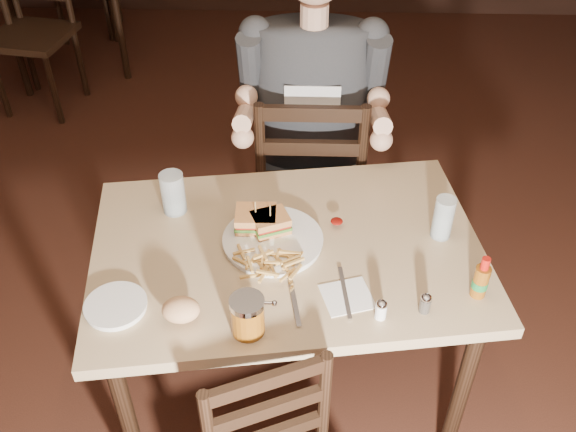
{
  "coord_description": "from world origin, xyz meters",
  "views": [
    {
      "loc": [
        0.03,
        -1.58,
        2.09
      ],
      "look_at": [
        -0.02,
        -0.11,
        0.85
      ],
      "focal_mm": 40.0,
      "sensor_mm": 36.0,
      "label": 1
    }
  ],
  "objects_px": {
    "glass_right": "(443,218)",
    "glass_left": "(173,193)",
    "chair_far": "(310,184)",
    "side_plate": "(116,307)",
    "dinner_plate": "(273,241)",
    "main_table": "(287,267)",
    "hot_sauce": "(482,277)",
    "syrup_dispenser": "(248,316)",
    "diner": "(313,82)",
    "bg_chair_near": "(31,35)"
  },
  "relations": [
    {
      "from": "dinner_plate",
      "to": "hot_sauce",
      "type": "relative_size",
      "value": 2.14
    },
    {
      "from": "main_table",
      "to": "glass_right",
      "type": "height_order",
      "value": "glass_right"
    },
    {
      "from": "syrup_dispenser",
      "to": "side_plate",
      "type": "distance_m",
      "value": 0.38
    },
    {
      "from": "main_table",
      "to": "glass_left",
      "type": "distance_m",
      "value": 0.43
    },
    {
      "from": "syrup_dispenser",
      "to": "glass_right",
      "type": "bearing_deg",
      "value": 26.62
    },
    {
      "from": "diner",
      "to": "glass_left",
      "type": "bearing_deg",
      "value": -132.54
    },
    {
      "from": "glass_right",
      "to": "syrup_dispenser",
      "type": "relative_size",
      "value": 1.2
    },
    {
      "from": "diner",
      "to": "syrup_dispenser",
      "type": "xyz_separation_m",
      "value": [
        -0.16,
        -0.96,
        -0.16
      ]
    },
    {
      "from": "dinner_plate",
      "to": "glass_right",
      "type": "distance_m",
      "value": 0.52
    },
    {
      "from": "chair_far",
      "to": "side_plate",
      "type": "height_order",
      "value": "chair_far"
    },
    {
      "from": "dinner_plate",
      "to": "side_plate",
      "type": "bearing_deg",
      "value": -146.36
    },
    {
      "from": "chair_far",
      "to": "glass_left",
      "type": "xyz_separation_m",
      "value": [
        -0.44,
        -0.52,
        0.35
      ]
    },
    {
      "from": "glass_right",
      "to": "syrup_dispenser",
      "type": "height_order",
      "value": "glass_right"
    },
    {
      "from": "main_table",
      "to": "bg_chair_near",
      "type": "bearing_deg",
      "value": 126.93
    },
    {
      "from": "hot_sauce",
      "to": "main_table",
      "type": "bearing_deg",
      "value": 161.61
    },
    {
      "from": "dinner_plate",
      "to": "glass_left",
      "type": "relative_size",
      "value": 2.11
    },
    {
      "from": "glass_left",
      "to": "bg_chair_near",
      "type": "bearing_deg",
      "value": 122.05
    },
    {
      "from": "chair_far",
      "to": "dinner_plate",
      "type": "height_order",
      "value": "chair_far"
    },
    {
      "from": "main_table",
      "to": "chair_far",
      "type": "bearing_deg",
      "value": 84.24
    },
    {
      "from": "side_plate",
      "to": "glass_left",
      "type": "bearing_deg",
      "value": 77.82
    },
    {
      "from": "glass_right",
      "to": "side_plate",
      "type": "bearing_deg",
      "value": -160.43
    },
    {
      "from": "main_table",
      "to": "side_plate",
      "type": "bearing_deg",
      "value": -150.35
    },
    {
      "from": "bg_chair_near",
      "to": "syrup_dispenser",
      "type": "distance_m",
      "value": 2.88
    },
    {
      "from": "hot_sauce",
      "to": "side_plate",
      "type": "relative_size",
      "value": 0.83
    },
    {
      "from": "glass_left",
      "to": "glass_right",
      "type": "xyz_separation_m",
      "value": [
        0.83,
        -0.09,
        -0.0
      ]
    },
    {
      "from": "bg_chair_near",
      "to": "syrup_dispenser",
      "type": "bearing_deg",
      "value": -48.44
    },
    {
      "from": "glass_left",
      "to": "dinner_plate",
      "type": "bearing_deg",
      "value": -24.74
    },
    {
      "from": "syrup_dispenser",
      "to": "side_plate",
      "type": "height_order",
      "value": "syrup_dispenser"
    },
    {
      "from": "chair_far",
      "to": "dinner_plate",
      "type": "distance_m",
      "value": 0.74
    },
    {
      "from": "main_table",
      "to": "syrup_dispenser",
      "type": "height_order",
      "value": "syrup_dispenser"
    },
    {
      "from": "chair_far",
      "to": "bg_chair_near",
      "type": "bearing_deg",
      "value": -40.67
    },
    {
      "from": "syrup_dispenser",
      "to": "side_plate",
      "type": "xyz_separation_m",
      "value": [
        -0.37,
        0.07,
        -0.05
      ]
    },
    {
      "from": "glass_right",
      "to": "hot_sauce",
      "type": "distance_m",
      "value": 0.25
    },
    {
      "from": "hot_sauce",
      "to": "side_plate",
      "type": "xyz_separation_m",
      "value": [
        -0.99,
        -0.08,
        -0.06
      ]
    },
    {
      "from": "main_table",
      "to": "hot_sauce",
      "type": "xyz_separation_m",
      "value": [
        0.53,
        -0.18,
        0.15
      ]
    },
    {
      "from": "glass_left",
      "to": "diner",
      "type": "bearing_deg",
      "value": 47.43
    },
    {
      "from": "glass_left",
      "to": "side_plate",
      "type": "distance_m",
      "value": 0.44
    },
    {
      "from": "side_plate",
      "to": "dinner_plate",
      "type": "bearing_deg",
      "value": 33.64
    },
    {
      "from": "hot_sauce",
      "to": "chair_far",
      "type": "bearing_deg",
      "value": 118.28
    },
    {
      "from": "hot_sauce",
      "to": "diner",
      "type": "bearing_deg",
      "value": 119.71
    },
    {
      "from": "chair_far",
      "to": "side_plate",
      "type": "xyz_separation_m",
      "value": [
        -0.53,
        -0.95,
        0.29
      ]
    },
    {
      "from": "diner",
      "to": "glass_left",
      "type": "distance_m",
      "value": 0.66
    },
    {
      "from": "dinner_plate",
      "to": "hot_sauce",
      "type": "height_order",
      "value": "hot_sauce"
    },
    {
      "from": "glass_right",
      "to": "glass_left",
      "type": "bearing_deg",
      "value": 173.54
    },
    {
      "from": "bg_chair_near",
      "to": "side_plate",
      "type": "bearing_deg",
      "value": -54.52
    },
    {
      "from": "chair_far",
      "to": "glass_right",
      "type": "distance_m",
      "value": 0.82
    },
    {
      "from": "chair_far",
      "to": "glass_left",
      "type": "height_order",
      "value": "chair_far"
    },
    {
      "from": "chair_far",
      "to": "glass_right",
      "type": "relative_size",
      "value": 6.97
    },
    {
      "from": "chair_far",
      "to": "syrup_dispenser",
      "type": "xyz_separation_m",
      "value": [
        -0.16,
        -1.01,
        0.34
      ]
    },
    {
      "from": "glass_right",
      "to": "dinner_plate",
      "type": "bearing_deg",
      "value": -173.98
    }
  ]
}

